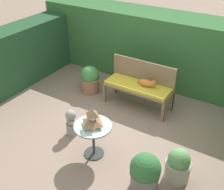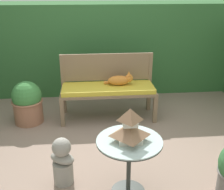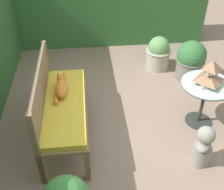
{
  "view_description": "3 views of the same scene",
  "coord_description": "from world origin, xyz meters",
  "px_view_note": "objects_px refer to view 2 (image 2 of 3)",
  "views": [
    {
      "loc": [
        2.42,
        -3.69,
        3.49
      ],
      "look_at": [
        0.03,
        0.16,
        0.68
      ],
      "focal_mm": 45.0,
      "sensor_mm": 36.0,
      "label": 1
    },
    {
      "loc": [
        -0.16,
        -3.04,
        2.03
      ],
      "look_at": [
        0.15,
        0.36,
        0.64
      ],
      "focal_mm": 45.0,
      "sensor_mm": 36.0,
      "label": 2
    },
    {
      "loc": [
        -2.47,
        0.71,
        2.62
      ],
      "look_at": [
        0.33,
        0.42,
        0.46
      ],
      "focal_mm": 45.0,
      "sensor_mm": 36.0,
      "label": 3
    }
  ],
  "objects_px": {
    "patio_table": "(129,152)",
    "potted_plant_patio_mid": "(27,103)",
    "cat": "(120,80)",
    "garden_bust": "(63,161)",
    "garden_bench": "(108,91)",
    "pagoda_birdhouse": "(130,127)"
  },
  "relations": [
    {
      "from": "cat",
      "to": "garden_bust",
      "type": "relative_size",
      "value": 0.83
    },
    {
      "from": "cat",
      "to": "potted_plant_patio_mid",
      "type": "bearing_deg",
      "value": -176.9
    },
    {
      "from": "garden_bench",
      "to": "cat",
      "type": "relative_size",
      "value": 3.27
    },
    {
      "from": "garden_bust",
      "to": "potted_plant_patio_mid",
      "type": "relative_size",
      "value": 0.82
    },
    {
      "from": "patio_table",
      "to": "cat",
      "type": "bearing_deg",
      "value": 85.94
    },
    {
      "from": "patio_table",
      "to": "garden_bust",
      "type": "distance_m",
      "value": 0.75
    },
    {
      "from": "pagoda_birdhouse",
      "to": "garden_bust",
      "type": "height_order",
      "value": "pagoda_birdhouse"
    },
    {
      "from": "potted_plant_patio_mid",
      "to": "cat",
      "type": "bearing_deg",
      "value": 3.12
    },
    {
      "from": "garden_bench",
      "to": "pagoda_birdhouse",
      "type": "bearing_deg",
      "value": -87.8
    },
    {
      "from": "patio_table",
      "to": "pagoda_birdhouse",
      "type": "xyz_separation_m",
      "value": [
        0.0,
        -0.0,
        0.27
      ]
    },
    {
      "from": "garden_bust",
      "to": "pagoda_birdhouse",
      "type": "bearing_deg",
      "value": 13.05
    },
    {
      "from": "patio_table",
      "to": "pagoda_birdhouse",
      "type": "height_order",
      "value": "pagoda_birdhouse"
    },
    {
      "from": "garden_bench",
      "to": "potted_plant_patio_mid",
      "type": "bearing_deg",
      "value": -177.92
    },
    {
      "from": "patio_table",
      "to": "garden_bust",
      "type": "relative_size",
      "value": 1.19
    },
    {
      "from": "patio_table",
      "to": "potted_plant_patio_mid",
      "type": "distance_m",
      "value": 2.16
    },
    {
      "from": "garden_bust",
      "to": "potted_plant_patio_mid",
      "type": "distance_m",
      "value": 1.61
    },
    {
      "from": "cat",
      "to": "garden_bench",
      "type": "bearing_deg",
      "value": -170.37
    },
    {
      "from": "patio_table",
      "to": "potted_plant_patio_mid",
      "type": "xyz_separation_m",
      "value": [
        -1.3,
        1.71,
        -0.17
      ]
    },
    {
      "from": "pagoda_birdhouse",
      "to": "potted_plant_patio_mid",
      "type": "relative_size",
      "value": 0.51
    },
    {
      "from": "pagoda_birdhouse",
      "to": "cat",
      "type": "bearing_deg",
      "value": 85.94
    },
    {
      "from": "garden_bench",
      "to": "patio_table",
      "type": "xyz_separation_m",
      "value": [
        0.07,
        -1.75,
        0.03
      ]
    },
    {
      "from": "garden_bench",
      "to": "pagoda_birdhouse",
      "type": "distance_m",
      "value": 1.78
    }
  ]
}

